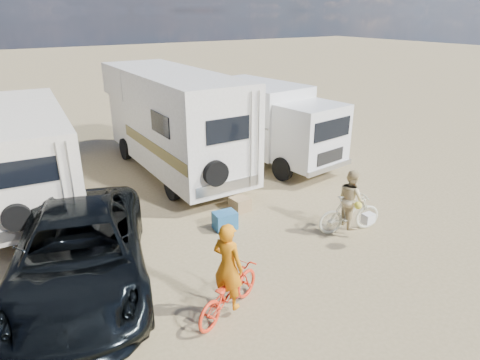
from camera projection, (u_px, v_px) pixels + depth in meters
ground at (303, 265)px, 9.90m from camera, size 140.00×140.00×0.00m
rv_main at (173, 123)px, 15.07m from camera, size 2.56×7.67×3.60m
rv_left at (27, 157)px, 12.72m from camera, size 2.90×7.08×2.88m
box_truck at (270, 125)px, 16.21m from camera, size 3.08×6.12×2.95m
dark_suv at (80, 252)px, 8.89m from camera, size 4.29×6.38×1.63m
bike_man at (228, 291)px, 8.18m from camera, size 1.96×1.34×0.97m
bike_woman at (350, 213)px, 11.24m from camera, size 1.84×0.98×1.06m
rider_man at (228, 274)px, 8.03m from camera, size 0.65×0.76×1.77m
rider_woman at (351, 205)px, 11.14m from camera, size 0.78×0.90×1.56m
bike_parked at (326, 144)px, 17.39m from camera, size 1.72×1.08×0.85m
cooler at (225, 220)px, 11.48m from camera, size 0.64×0.49×0.48m
crate at (240, 204)px, 12.55m from camera, size 0.54×0.54×0.40m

